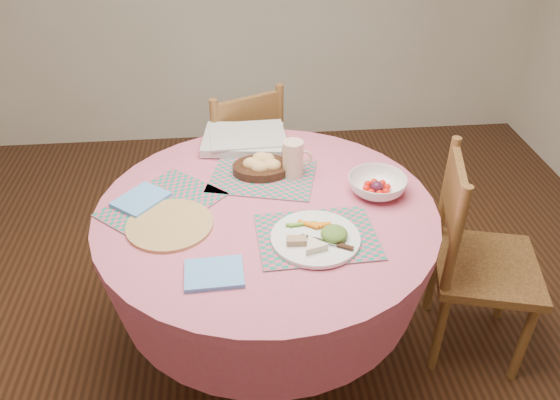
{
  "coord_description": "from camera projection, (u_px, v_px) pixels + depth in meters",
  "views": [
    {
      "loc": [
        -0.1,
        -1.61,
        1.89
      ],
      "look_at": [
        0.05,
        0.0,
        0.78
      ],
      "focal_mm": 35.0,
      "sensor_mm": 36.0,
      "label": 1
    }
  ],
  "objects": [
    {
      "name": "ground",
      "position": [
        269.0,
        346.0,
        2.4
      ],
      "size": [
        4.0,
        4.0,
        0.0
      ],
      "primitive_type": "plane",
      "color": "#331C0F",
      "rests_on": "ground"
    },
    {
      "name": "dining_table",
      "position": [
        267.0,
        249.0,
        2.08
      ],
      "size": [
        1.24,
        1.24,
        0.75
      ],
      "color": "#C85D6D",
      "rests_on": "ground"
    },
    {
      "name": "chair_right",
      "position": [
        475.0,
        257.0,
        2.17
      ],
      "size": [
        0.49,
        0.51,
        0.91
      ],
      "rotation": [
        0.0,
        0.0,
        1.32
      ],
      "color": "brown",
      "rests_on": "ground"
    },
    {
      "name": "chair_back",
      "position": [
        239.0,
        161.0,
        2.81
      ],
      "size": [
        0.54,
        0.53,
        0.89
      ],
      "rotation": [
        0.0,
        0.0,
        3.57
      ],
      "color": "brown",
      "rests_on": "ground"
    },
    {
      "name": "placemat_front",
      "position": [
        317.0,
        237.0,
        1.83
      ],
      "size": [
        0.41,
        0.32,
        0.01
      ],
      "primitive_type": "cube",
      "rotation": [
        0.0,
        0.0,
        0.04
      ],
      "color": "#157665",
      "rests_on": "dining_table"
    },
    {
      "name": "placemat_left",
      "position": [
        162.0,
        204.0,
        1.99
      ],
      "size": [
        0.49,
        0.5,
        0.01
      ],
      "primitive_type": "cube",
      "rotation": [
        0.0,
        0.0,
        0.83
      ],
      "color": "#157665",
      "rests_on": "dining_table"
    },
    {
      "name": "placemat_back",
      "position": [
        263.0,
        176.0,
        2.14
      ],
      "size": [
        0.46,
        0.39,
        0.01
      ],
      "primitive_type": "cube",
      "rotation": [
        0.0,
        0.0,
        -0.25
      ],
      "color": "#157665",
      "rests_on": "dining_table"
    },
    {
      "name": "wicker_trivet",
      "position": [
        170.0,
        225.0,
        1.88
      ],
      "size": [
        0.3,
        0.3,
        0.01
      ],
      "primitive_type": "cylinder",
      "color": "olive",
      "rests_on": "dining_table"
    },
    {
      "name": "napkin_near",
      "position": [
        214.0,
        273.0,
        1.67
      ],
      "size": [
        0.19,
        0.15,
        0.01
      ],
      "primitive_type": "cube",
      "rotation": [
        0.0,
        0.0,
        0.04
      ],
      "color": "#5B9DEA",
      "rests_on": "dining_table"
    },
    {
      "name": "napkin_far",
      "position": [
        141.0,
        200.0,
        1.99
      ],
      "size": [
        0.22,
        0.23,
        0.01
      ],
      "primitive_type": "cube",
      "rotation": [
        0.0,
        0.0,
        0.88
      ],
      "color": "#5B9DEA",
      "rests_on": "placemat_left"
    },
    {
      "name": "dinner_plate",
      "position": [
        318.0,
        237.0,
        1.8
      ],
      "size": [
        0.3,
        0.3,
        0.05
      ],
      "rotation": [
        0.0,
        0.0,
        -0.06
      ],
      "color": "white",
      "rests_on": "placemat_front"
    },
    {
      "name": "bread_bowl",
      "position": [
        262.0,
        165.0,
        2.15
      ],
      "size": [
        0.23,
        0.23,
        0.08
      ],
      "color": "black",
      "rests_on": "placemat_back"
    },
    {
      "name": "latte_mug",
      "position": [
        294.0,
        158.0,
        2.11
      ],
      "size": [
        0.12,
        0.08,
        0.14
      ],
      "color": "beige",
      "rests_on": "placemat_back"
    },
    {
      "name": "fruit_bowl",
      "position": [
        377.0,
        186.0,
        2.03
      ],
      "size": [
        0.28,
        0.28,
        0.07
      ],
      "rotation": [
        0.0,
        0.0,
        -0.35
      ],
      "color": "white",
      "rests_on": "dining_table"
    },
    {
      "name": "newspaper_stack",
      "position": [
        244.0,
        139.0,
        2.35
      ],
      "size": [
        0.37,
        0.31,
        0.04
      ],
      "rotation": [
        0.0,
        0.0,
        -0.12
      ],
      "color": "silver",
      "rests_on": "dining_table"
    }
  ]
}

